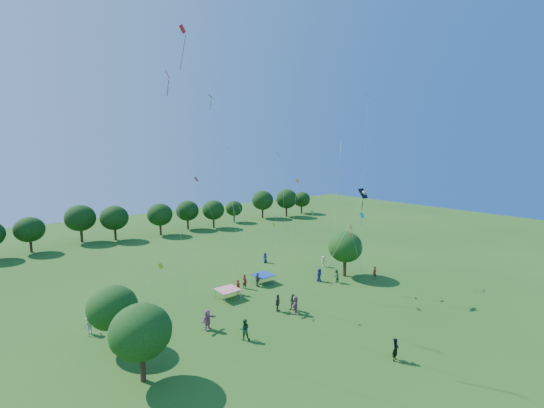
{
  "coord_description": "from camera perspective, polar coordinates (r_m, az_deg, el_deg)",
  "views": [
    {
      "loc": [
        -21.13,
        -12.85,
        16.01
      ],
      "look_at": [
        0.0,
        14.0,
        11.0
      ],
      "focal_mm": 24.0,
      "sensor_mm": 36.0,
      "label": 1
    }
  ],
  "objects": [
    {
      "name": "crowd_person_8",
      "position": [
        38.03,
        3.33,
        -15.14
      ],
      "size": [
        0.82,
        0.97,
        1.73
      ],
      "primitive_type": "imported",
      "rotation": [
        0.0,
        0.0,
        5.23
      ],
      "color": "#29602A",
      "rests_on": "ground"
    },
    {
      "name": "small_kite_5",
      "position": [
        29.51,
        -15.37,
        10.61
      ],
      "size": [
        0.56,
        1.88,
        20.7
      ],
      "color": "#A31B83"
    },
    {
      "name": "small_kite_14",
      "position": [
        48.11,
        10.42,
        5.14
      ],
      "size": [
        1.73,
        0.46,
        16.01
      ],
      "color": "white"
    },
    {
      "name": "crowd_person_12",
      "position": [
        39.13,
        -23.06,
        -15.05
      ],
      "size": [
        0.73,
        1.0,
        1.83
      ],
      "primitive_type": "imported",
      "rotation": [
        0.0,
        0.0,
        1.87
      ],
      "color": "navy",
      "rests_on": "ground"
    },
    {
      "name": "small_kite_13",
      "position": [
        41.64,
        0.86,
        4.16
      ],
      "size": [
        1.41,
        1.1,
        14.59
      ],
      "color": "purple"
    },
    {
      "name": "crowd_person_3",
      "position": [
        51.71,
        8.09,
        -8.9
      ],
      "size": [
        1.01,
        0.49,
        1.52
      ],
      "primitive_type": "imported",
      "rotation": [
        0.0,
        0.0,
        0.05
      ],
      "color": "beige",
      "rests_on": "ground"
    },
    {
      "name": "near_tree_east",
      "position": [
        47.63,
        11.42,
        -6.63
      ],
      "size": [
        4.35,
        4.35,
        5.82
      ],
      "color": "#422B19",
      "rests_on": "ground"
    },
    {
      "name": "crowd_person_11",
      "position": [
        34.81,
        -10.05,
        -17.45
      ],
      "size": [
        1.86,
        1.16,
        1.88
      ],
      "primitive_type": "imported",
      "rotation": [
        0.0,
        0.0,
        0.33
      ],
      "color": "#9C5B81",
      "rests_on": "ground"
    },
    {
      "name": "small_kite_10",
      "position": [
        36.14,
        -17.63,
        -10.13
      ],
      "size": [
        4.19,
        0.68,
        4.22
      ],
      "color": "#BFE013"
    },
    {
      "name": "small_kite_7",
      "position": [
        43.11,
        13.95,
        -2.88
      ],
      "size": [
        1.92,
        1.15,
        7.69
      ],
      "color": "#0C9ABF"
    },
    {
      "name": "crowd_person_4",
      "position": [
        37.76,
        0.9,
        -15.26
      ],
      "size": [
        1.14,
        0.93,
        1.78
      ],
      "primitive_type": "imported",
      "rotation": [
        0.0,
        0.0,
        0.51
      ],
      "color": "#403B33",
      "rests_on": "ground"
    },
    {
      "name": "crowd_person_14",
      "position": [
        32.87,
        -4.34,
        -19.02
      ],
      "size": [
        1.03,
        0.89,
        1.84
      ],
      "primitive_type": "imported",
      "rotation": [
        0.0,
        0.0,
        2.59
      ],
      "color": "#204C2F",
      "rests_on": "ground"
    },
    {
      "name": "pirate_kite",
      "position": [
        41.36,
        14.02,
        1.42
      ],
      "size": [
        6.9,
        1.48,
        10.57
      ],
      "color": "black"
    },
    {
      "name": "small_kite_9",
      "position": [
        45.22,
        -6.4,
        2.31
      ],
      "size": [
        1.37,
        4.7,
        15.28
      ],
      "color": "orange"
    },
    {
      "name": "crowd_person_1",
      "position": [
        48.42,
        15.81,
        -10.33
      ],
      "size": [
        0.52,
        0.66,
        1.55
      ],
      "primitive_type": "imported",
      "rotation": [
        0.0,
        0.0,
        4.43
      ],
      "color": "#98351B",
      "rests_on": "ground"
    },
    {
      "name": "crowd_person_9",
      "position": [
        37.37,
        -26.73,
        -16.56
      ],
      "size": [
        1.11,
        0.56,
        1.66
      ],
      "primitive_type": "imported",
      "rotation": [
        0.0,
        0.0,
        3.08
      ],
      "color": "#A29A82",
      "rests_on": "ground"
    },
    {
      "name": "small_kite_11",
      "position": [
        49.76,
        6.67,
        -2.24
      ],
      "size": [
        0.46,
        3.85,
        6.71
      ],
      "color": "#1B944E"
    },
    {
      "name": "small_kite_3",
      "position": [
        37.29,
        -7.67,
        9.12
      ],
      "size": [
        5.6,
        1.14,
        20.17
      ],
      "color": "#15782E"
    },
    {
      "name": "small_kite_2",
      "position": [
        36.67,
        0.7,
        -5.61
      ],
      "size": [
        1.5,
        0.63,
        7.58
      ],
      "color": "#CCE914"
    },
    {
      "name": "small_kite_15",
      "position": [
        51.95,
        1.7,
        3.62
      ],
      "size": [
        0.79,
        1.85,
        14.26
      ],
      "color": "#0A9DA2"
    },
    {
      "name": "small_kite_12",
      "position": [
        46.41,
        13.87,
        1.37
      ],
      "size": [
        2.36,
        2.35,
        12.97
      ],
      "color": "#1780EA"
    },
    {
      "name": "crowd_person_5",
      "position": [
        37.36,
        3.67,
        -15.5
      ],
      "size": [
        1.74,
        1.51,
        1.83
      ],
      "primitive_type": "imported",
      "rotation": [
        0.0,
        0.0,
        3.78
      ],
      "color": "#945677",
      "rests_on": "ground"
    },
    {
      "name": "tent_red_stripe",
      "position": [
        40.95,
        -6.93,
        -13.17
      ],
      "size": [
        2.2,
        2.2,
        1.1
      ],
      "color": "red",
      "rests_on": "ground"
    },
    {
      "name": "small_kite_0",
      "position": [
        43.28,
        12.47,
        -4.6
      ],
      "size": [
        2.79,
        0.54,
        6.22
      ],
      "color": "#F3560E"
    },
    {
      "name": "red_high_kite",
      "position": [
        34.31,
        -11.33,
        16.81
      ],
      "size": [
        5.67,
        4.35,
        25.44
      ],
      "color": "red"
    },
    {
      "name": "crowd_person_6",
      "position": [
        53.02,
        -1.08,
        -8.4
      ],
      "size": [
        0.74,
        0.42,
        1.48
      ],
      "primitive_type": "imported",
      "rotation": [
        0.0,
        0.0,
        3.17
      ],
      "color": "navy",
      "rests_on": "ground"
    },
    {
      "name": "near_tree_west",
      "position": [
        28.0,
        -19.89,
        -18.32
      ],
      "size": [
        4.24,
        4.24,
        5.6
      ],
      "color": "#422B19",
      "rests_on": "ground"
    },
    {
      "name": "crowd_person_10",
      "position": [
        44.08,
        -2.26,
        -11.8
      ],
      "size": [
        0.47,
        1.0,
        1.69
      ],
      "primitive_type": "imported",
      "rotation": [
        0.0,
        0.0,
        1.59
      ],
      "color": "#3A342E",
      "rests_on": "ground"
    },
    {
      "name": "treeline",
      "position": [
        71.98,
        -22.03,
        -1.81
      ],
      "size": [
        88.01,
        8.77,
        6.77
      ],
      "color": "#422B19",
      "rests_on": "ground"
    },
    {
      "name": "tent_blue",
      "position": [
        45.04,
        -1.38,
        -11.08
      ],
      "size": [
        2.2,
        2.2,
        1.1
      ],
      "color": "#173B96",
      "rests_on": "ground"
    },
    {
      "name": "man_in_black",
      "position": [
        31.51,
        18.81,
        -20.8
      ],
      "size": [
        0.75,
        0.59,
        1.78
      ],
      "primitive_type": "imported",
      "rotation": [
        0.0,
        0.0,
        0.26
      ],
      "color": "black",
      "rests_on": "ground"
    },
    {
      "name": "crowd_person_13",
      "position": [
        41.92,
        -5.33,
        -12.86
      ],
      "size": [
        0.77,
        0.65,
        1.75
      ],
      "primitive_type": "imported",
      "rotation": [
        0.0,
        0.0,
        0.43
      ],
      "color": "maroon",
      "rests_on": "ground"
    },
    {
      "name": "small_kite_4",
      "position": [
        41.99,
        14.52,
        9.54
      ],
      "size": [
        2.58,
        1.98,
        20.79
      ],
      "color": "blue"
    },
    {
      "name": "small_kite_1",
      "position": [
        53.61,
        3.82,
        1.89
      ],
      "size": [
        3.05,
        2.01,
        10.6
      ],
      "color": "#F9560D"
    },
    {
      "name": "crowd_person_0",
      "position": [
        46.1,
        7.4,
        -10.97
      ],
      "size": [
        0.88,
        0.57,
        1.64
      ],
      "primitive_type": "imported",
      "rotation": [
        0.0,
        0.0,
        6.46
      ],
      "color": "#1B1C4F",
      "rests_on": "ground"
    },
    {
      "name": "small_kite_6",
      "position": [
        54.41,
        0.83,
        0.3
      ],
      "size": [
        1.49,
        4.03,
        8.51
      ],
      "color": "silver"
    },
    {
      "name": "crowd_person_7",
      "position": [
        43.62,
        -4.31,
        -12.02
      ],
      "size": [
        0.58,
        0.73,
        1.71
      ],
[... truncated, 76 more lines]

